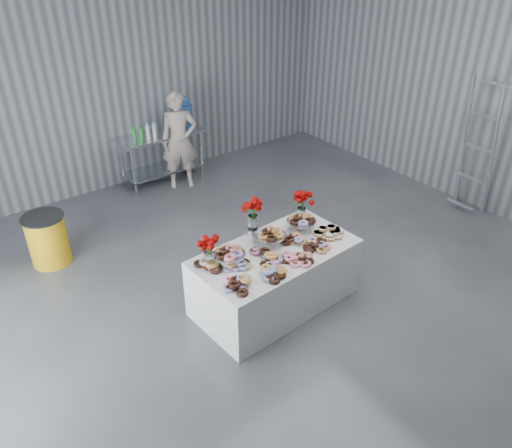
{
  "coord_description": "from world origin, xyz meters",
  "views": [
    {
      "loc": [
        -3.13,
        -3.29,
        3.96
      ],
      "look_at": [
        -0.13,
        0.72,
        0.93
      ],
      "focal_mm": 35.0,
      "sensor_mm": 36.0,
      "label": 1
    }
  ],
  "objects_px": {
    "display_table": "(275,277)",
    "stepladder": "(479,148)",
    "prep_table": "(161,149)",
    "trash_barrel": "(48,240)",
    "person": "(179,141)",
    "water_jug": "(185,113)"
  },
  "relations": [
    {
      "from": "prep_table",
      "to": "trash_barrel",
      "type": "bearing_deg",
      "value": -151.65
    },
    {
      "from": "water_jug",
      "to": "trash_barrel",
      "type": "distance_m",
      "value": 3.26
    },
    {
      "from": "display_table",
      "to": "water_jug",
      "type": "height_order",
      "value": "water_jug"
    },
    {
      "from": "display_table",
      "to": "stepladder",
      "type": "xyz_separation_m",
      "value": [
        3.88,
        -0.03,
        0.69
      ]
    },
    {
      "from": "prep_table",
      "to": "person",
      "type": "xyz_separation_m",
      "value": [
        0.19,
        -0.32,
        0.21
      ]
    },
    {
      "from": "display_table",
      "to": "person",
      "type": "bearing_deg",
      "value": 78.67
    },
    {
      "from": "prep_table",
      "to": "person",
      "type": "bearing_deg",
      "value": -59.4
    },
    {
      "from": "stepladder",
      "to": "trash_barrel",
      "type": "bearing_deg",
      "value": 156.53
    },
    {
      "from": "display_table",
      "to": "person",
      "type": "relative_size",
      "value": 1.15
    },
    {
      "from": "prep_table",
      "to": "water_jug",
      "type": "bearing_deg",
      "value": -0.0
    },
    {
      "from": "prep_table",
      "to": "water_jug",
      "type": "distance_m",
      "value": 0.73
    },
    {
      "from": "display_table",
      "to": "prep_table",
      "type": "bearing_deg",
      "value": 82.46
    },
    {
      "from": "prep_table",
      "to": "water_jug",
      "type": "xyz_separation_m",
      "value": [
        0.5,
        -0.0,
        0.53
      ]
    },
    {
      "from": "trash_barrel",
      "to": "stepladder",
      "type": "height_order",
      "value": "stepladder"
    },
    {
      "from": "display_table",
      "to": "trash_barrel",
      "type": "xyz_separation_m",
      "value": [
        -1.89,
        2.48,
        -0.02
      ]
    },
    {
      "from": "stepladder",
      "to": "display_table",
      "type": "bearing_deg",
      "value": 179.57
    },
    {
      "from": "prep_table",
      "to": "person",
      "type": "relative_size",
      "value": 0.91
    },
    {
      "from": "prep_table",
      "to": "person",
      "type": "height_order",
      "value": "person"
    },
    {
      "from": "prep_table",
      "to": "water_jug",
      "type": "height_order",
      "value": "water_jug"
    },
    {
      "from": "prep_table",
      "to": "trash_barrel",
      "type": "height_order",
      "value": "prep_table"
    },
    {
      "from": "display_table",
      "to": "stepladder",
      "type": "bearing_deg",
      "value": -0.43
    },
    {
      "from": "prep_table",
      "to": "display_table",
      "type": "bearing_deg",
      "value": -97.54
    }
  ]
}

